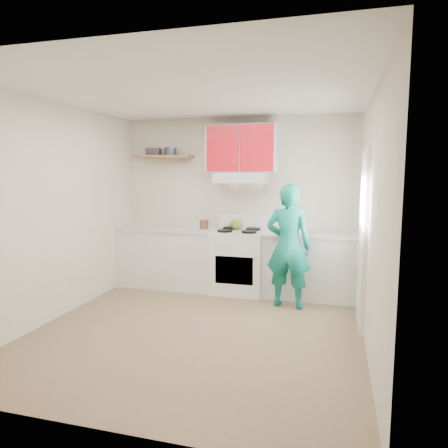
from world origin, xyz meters
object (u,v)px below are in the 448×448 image
(stove, at_px, (239,262))
(kettle, at_px, (236,224))
(tin, at_px, (171,151))
(person, at_px, (288,246))
(crock, at_px, (204,225))

(stove, distance_m, kettle, 0.56)
(stove, xyz_separation_m, tin, (-1.14, 0.16, 1.64))
(stove, height_order, kettle, kettle)
(tin, xyz_separation_m, kettle, (1.05, -0.03, -1.10))
(stove, distance_m, tin, 2.00)
(stove, xyz_separation_m, kettle, (-0.08, 0.12, 0.54))
(stove, xyz_separation_m, person, (0.78, -0.49, 0.36))
(crock, distance_m, person, 1.45)
(kettle, relative_size, person, 0.11)
(kettle, distance_m, crock, 0.48)
(stove, distance_m, person, 0.99)
(tin, xyz_separation_m, crock, (0.57, -0.11, -1.12))
(tin, bearing_deg, kettle, -1.89)
(crock, relative_size, person, 0.10)
(kettle, bearing_deg, crock, -174.42)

